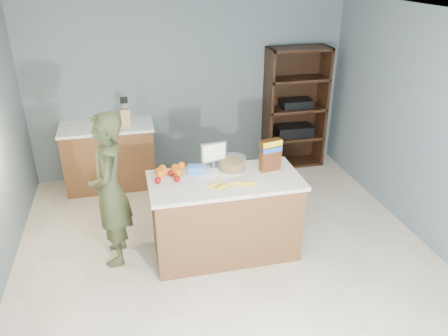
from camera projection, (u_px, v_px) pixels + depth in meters
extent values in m
cube|color=beige|center=(232.00, 268.00, 4.58)|extent=(4.50, 5.00, 0.02)
cube|color=slate|center=(190.00, 89.00, 6.23)|extent=(4.50, 0.02, 2.50)
cube|color=slate|center=(444.00, 139.00, 4.50)|extent=(0.02, 5.00, 2.50)
cube|color=white|center=(234.00, 18.00, 3.49)|extent=(4.50, 5.00, 0.02)
cube|color=brown|center=(225.00, 218.00, 4.66)|extent=(1.50, 0.70, 0.86)
cube|color=silver|center=(225.00, 181.00, 4.46)|extent=(1.56, 0.76, 0.04)
cube|color=black|center=(225.00, 247.00, 4.82)|extent=(1.46, 0.66, 0.10)
cube|color=brown|center=(110.00, 157.00, 6.07)|extent=(1.20, 0.60, 0.86)
cube|color=white|center=(106.00, 127.00, 5.88)|extent=(1.24, 0.62, 0.04)
cube|color=black|center=(291.00, 105.00, 6.68)|extent=(0.90, 0.04, 1.80)
cube|color=black|center=(268.00, 111.00, 6.43)|extent=(0.04, 0.40, 1.80)
cube|color=black|center=(322.00, 107.00, 6.61)|extent=(0.04, 0.40, 1.80)
cube|color=black|center=(291.00, 162.00, 6.91)|extent=(0.90, 0.40, 0.04)
cube|color=black|center=(293.00, 137.00, 6.72)|extent=(0.90, 0.40, 0.04)
cube|color=black|center=(295.00, 109.00, 6.52)|extent=(0.90, 0.40, 0.04)
cube|color=black|center=(297.00, 79.00, 6.33)|extent=(0.90, 0.40, 0.04)
cube|color=black|center=(300.00, 49.00, 6.14)|extent=(0.90, 0.40, 0.04)
cube|color=black|center=(293.00, 130.00, 6.67)|extent=(0.55, 0.32, 0.16)
cube|color=black|center=(295.00, 103.00, 6.49)|extent=(0.45, 0.30, 0.12)
imported|color=#353D20|center=(110.00, 190.00, 4.40)|extent=(0.41, 0.61, 1.64)
cube|color=tan|center=(126.00, 117.00, 5.84)|extent=(0.12, 0.10, 0.22)
cylinder|color=black|center=(121.00, 106.00, 5.77)|extent=(0.02, 0.02, 0.09)
cylinder|color=black|center=(123.00, 106.00, 5.77)|extent=(0.02, 0.02, 0.09)
cylinder|color=black|center=(124.00, 106.00, 5.77)|extent=(0.02, 0.02, 0.09)
cylinder|color=black|center=(126.00, 106.00, 5.78)|extent=(0.02, 0.02, 0.09)
cylinder|color=black|center=(128.00, 106.00, 5.78)|extent=(0.02, 0.02, 0.09)
cube|color=white|center=(208.00, 176.00, 4.50)|extent=(0.24, 0.18, 0.00)
cube|color=white|center=(231.00, 174.00, 4.55)|extent=(0.23, 0.13, 0.00)
ellipsoid|color=yellow|center=(215.00, 185.00, 4.29)|extent=(0.18, 0.11, 0.04)
ellipsoid|color=yellow|center=(224.00, 186.00, 4.26)|extent=(0.18, 0.13, 0.04)
ellipsoid|color=yellow|center=(238.00, 183.00, 4.32)|extent=(0.18, 0.04, 0.04)
ellipsoid|color=yellow|center=(247.00, 184.00, 4.31)|extent=(0.19, 0.06, 0.04)
sphere|color=maroon|center=(171.00, 173.00, 4.50)|extent=(0.07, 0.07, 0.07)
sphere|color=maroon|center=(177.00, 179.00, 4.38)|extent=(0.07, 0.07, 0.07)
sphere|color=maroon|center=(158.00, 180.00, 4.35)|extent=(0.07, 0.07, 0.07)
sphere|color=orange|center=(160.00, 174.00, 4.45)|extent=(0.08, 0.08, 0.08)
sphere|color=orange|center=(163.00, 169.00, 4.57)|extent=(0.08, 0.08, 0.08)
sphere|color=orange|center=(178.00, 173.00, 4.48)|extent=(0.08, 0.08, 0.08)
sphere|color=orange|center=(175.00, 168.00, 4.59)|extent=(0.08, 0.08, 0.08)
sphere|color=orange|center=(164.00, 171.00, 4.51)|extent=(0.08, 0.08, 0.08)
sphere|color=orange|center=(175.00, 171.00, 4.51)|extent=(0.08, 0.08, 0.08)
sphere|color=orange|center=(182.00, 166.00, 4.63)|extent=(0.08, 0.08, 0.08)
sphere|color=orange|center=(159.00, 171.00, 4.51)|extent=(0.08, 0.08, 0.08)
cube|color=blue|center=(197.00, 169.00, 4.56)|extent=(0.20, 0.15, 0.08)
cylinder|color=#267219|center=(232.00, 165.00, 4.64)|extent=(0.27, 0.27, 0.09)
cylinder|color=white|center=(232.00, 163.00, 4.64)|extent=(0.30, 0.30, 0.13)
cylinder|color=silver|center=(214.00, 166.00, 4.71)|extent=(0.12, 0.12, 0.01)
cylinder|color=silver|center=(214.00, 163.00, 4.70)|extent=(0.02, 0.02, 0.05)
cube|color=silver|center=(214.00, 152.00, 4.64)|extent=(0.28, 0.07, 0.22)
cube|color=yellow|center=(214.00, 153.00, 4.62)|extent=(0.24, 0.03, 0.18)
cube|color=#592B14|center=(271.00, 155.00, 4.56)|extent=(0.24, 0.13, 0.34)
cube|color=yellow|center=(271.00, 143.00, 4.50)|extent=(0.24, 0.13, 0.06)
cube|color=blue|center=(271.00, 149.00, 4.53)|extent=(0.24, 0.13, 0.05)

